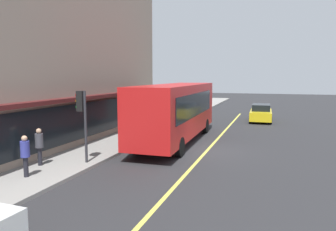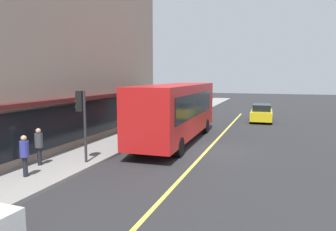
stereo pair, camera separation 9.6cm
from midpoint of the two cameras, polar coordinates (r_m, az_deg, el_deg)
ground at (r=17.47m, az=6.88°, el=-6.21°), size 120.00×120.00×0.00m
sidewalk at (r=19.27m, az=-9.39°, el=-4.78°), size 80.00×2.91×0.15m
lane_centre_stripe at (r=17.47m, az=6.88°, el=-6.20°), size 36.00×0.16×0.01m
storefront_building at (r=21.16m, az=-26.17°, el=16.13°), size 22.93×8.91×15.19m
bus at (r=19.33m, az=1.46°, el=1.08°), size 11.18×2.78×3.50m
traffic_light at (r=14.58m, az=-15.34°, el=1.05°), size 0.30×0.52×3.20m
car_yellow at (r=29.42m, az=16.21°, el=0.42°), size 4.34×1.93×1.52m
pedestrian_mid_block at (r=13.37m, az=-24.40°, el=-6.02°), size 0.34×0.34×1.61m
pedestrian_by_curb at (r=14.84m, az=-22.23°, el=-4.64°), size 0.34×0.34×1.62m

